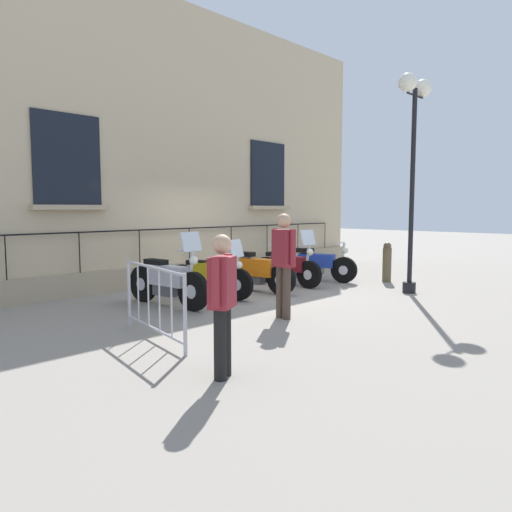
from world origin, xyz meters
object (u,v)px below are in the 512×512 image
(motorcycle_silver, at_px, (168,282))
(motorcycle_blue, at_px, (315,265))
(motorcycle_orange, at_px, (256,272))
(crowd_barrier, at_px, (154,300))
(motorcycle_maroon, at_px, (288,267))
(bollard, at_px, (387,262))
(pedestrian_walking, at_px, (284,259))
(lamppost, at_px, (414,135))
(motorcycle_yellow, at_px, (210,277))
(pedestrian_standing, at_px, (222,298))

(motorcycle_silver, height_order, motorcycle_blue, motorcycle_silver)
(motorcycle_orange, distance_m, crowd_barrier, 4.21)
(motorcycle_maroon, xyz_separation_m, bollard, (1.43, 2.17, 0.06))
(motorcycle_orange, bearing_deg, pedestrian_walking, -36.62)
(motorcycle_silver, relative_size, bollard, 2.14)
(motorcycle_orange, relative_size, motorcycle_blue, 0.97)
(bollard, height_order, pedestrian_walking, pedestrian_walking)
(lamppost, bearing_deg, motorcycle_orange, -139.09)
(pedestrian_walking, bearing_deg, motorcycle_yellow, 170.14)
(motorcycle_blue, bearing_deg, bollard, 38.98)
(bollard, xyz_separation_m, pedestrian_standing, (2.15, -7.59, 0.38))
(motorcycle_orange, height_order, lamppost, lamppost)
(motorcycle_yellow, xyz_separation_m, motorcycle_blue, (0.17, 3.39, -0.01))
(motorcycle_maroon, distance_m, crowd_barrier, 5.30)
(motorcycle_silver, height_order, bollard, motorcycle_silver)
(motorcycle_yellow, relative_size, pedestrian_walking, 1.15)
(motorcycle_orange, height_order, pedestrian_standing, pedestrian_standing)
(motorcycle_maroon, bearing_deg, motorcycle_yellow, -93.20)
(lamppost, height_order, pedestrian_walking, lamppost)
(motorcycle_blue, height_order, crowd_barrier, crowd_barrier)
(motorcycle_yellow, height_order, motorcycle_orange, motorcycle_orange)
(motorcycle_blue, relative_size, crowd_barrier, 1.08)
(motorcycle_silver, distance_m, motorcycle_yellow, 1.13)
(motorcycle_yellow, bearing_deg, pedestrian_standing, -39.60)
(lamppost, bearing_deg, pedestrian_walking, -95.89)
(motorcycle_maroon, bearing_deg, lamppost, 22.04)
(motorcycle_yellow, relative_size, crowd_barrier, 1.04)
(crowd_barrier, xyz_separation_m, pedestrian_standing, (1.86, -0.41, 0.31))
(motorcycle_maroon, xyz_separation_m, motorcycle_blue, (0.04, 1.04, -0.02))
(motorcycle_blue, height_order, pedestrian_standing, pedestrian_standing)
(lamppost, relative_size, bollard, 4.62)
(crowd_barrier, distance_m, pedestrian_standing, 1.93)
(motorcycle_yellow, distance_m, lamppost, 5.25)
(motorcycle_silver, relative_size, pedestrian_walking, 1.21)
(bollard, bearing_deg, motorcycle_orange, -112.64)
(motorcycle_orange, relative_size, bollard, 2.05)
(motorcycle_silver, bearing_deg, lamppost, 59.81)
(crowd_barrier, relative_size, bollard, 1.96)
(lamppost, relative_size, crowd_barrier, 2.36)
(motorcycle_blue, distance_m, bollard, 1.79)
(motorcycle_silver, distance_m, motorcycle_blue, 4.51)
(motorcycle_orange, distance_m, bollard, 3.60)
(crowd_barrier, relative_size, pedestrian_walking, 1.11)
(motorcycle_blue, distance_m, pedestrian_standing, 7.39)
(pedestrian_standing, bearing_deg, motorcycle_blue, 118.74)
(pedestrian_standing, bearing_deg, bollard, 105.85)
(pedestrian_walking, bearing_deg, pedestrian_standing, -62.44)
(pedestrian_standing, bearing_deg, motorcycle_silver, 151.72)
(motorcycle_silver, relative_size, motorcycle_yellow, 1.06)
(motorcycle_orange, distance_m, motorcycle_maroon, 1.16)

